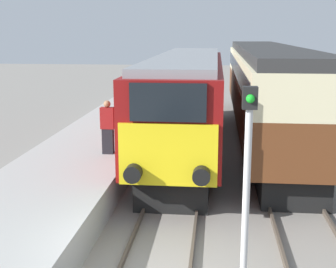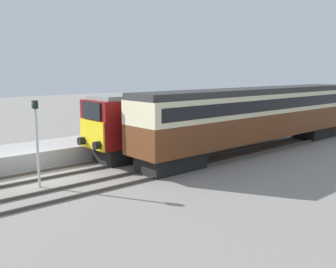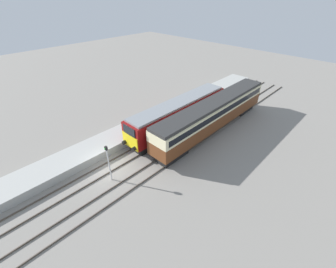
{
  "view_description": "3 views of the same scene",
  "coord_description": "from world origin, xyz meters",
  "px_view_note": "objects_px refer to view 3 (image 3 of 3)",
  "views": [
    {
      "loc": [
        1.17,
        -8.12,
        4.81
      ],
      "look_at": [
        0.0,
        3.12,
        2.32
      ],
      "focal_mm": 50.0,
      "sensor_mm": 36.0,
      "label": 1
    },
    {
      "loc": [
        17.96,
        -7.03,
        5.24
      ],
      "look_at": [
        1.7,
        7.12,
        1.6
      ],
      "focal_mm": 40.0,
      "sensor_mm": 36.0,
      "label": 2
    },
    {
      "loc": [
        16.48,
        -8.17,
        15.52
      ],
      "look_at": [
        1.7,
        7.12,
        1.6
      ],
      "focal_mm": 24.0,
      "sensor_mm": 36.0,
      "label": 3
    }
  ],
  "objects_px": {
    "signal_post": "(108,161)",
    "luggage_crate": "(164,113)",
    "locomotive": "(179,113)",
    "person_on_platform": "(140,123)",
    "passenger_carriage": "(214,113)"
  },
  "relations": [
    {
      "from": "signal_post",
      "to": "luggage_crate",
      "type": "relative_size",
      "value": 5.66
    },
    {
      "from": "locomotive",
      "to": "person_on_platform",
      "type": "bearing_deg",
      "value": -117.34
    },
    {
      "from": "person_on_platform",
      "to": "signal_post",
      "type": "relative_size",
      "value": 0.44
    },
    {
      "from": "signal_post",
      "to": "person_on_platform",
      "type": "bearing_deg",
      "value": 119.46
    },
    {
      "from": "luggage_crate",
      "to": "signal_post",
      "type": "bearing_deg",
      "value": -69.26
    },
    {
      "from": "passenger_carriage",
      "to": "signal_post",
      "type": "bearing_deg",
      "value": -96.84
    },
    {
      "from": "signal_post",
      "to": "luggage_crate",
      "type": "xyz_separation_m",
      "value": [
        -4.38,
        11.56,
        -1.16
      ]
    },
    {
      "from": "passenger_carriage",
      "to": "luggage_crate",
      "type": "xyz_separation_m",
      "value": [
        -6.08,
        -2.61,
        -1.33
      ]
    },
    {
      "from": "person_on_platform",
      "to": "signal_post",
      "type": "distance_m",
      "value": 8.17
    },
    {
      "from": "luggage_crate",
      "to": "passenger_carriage",
      "type": "bearing_deg",
      "value": 23.23
    },
    {
      "from": "locomotive",
      "to": "person_on_platform",
      "type": "xyz_separation_m",
      "value": [
        -2.31,
        -4.47,
        -0.43
      ]
    },
    {
      "from": "passenger_carriage",
      "to": "person_on_platform",
      "type": "height_order",
      "value": "passenger_carriage"
    },
    {
      "from": "locomotive",
      "to": "passenger_carriage",
      "type": "relative_size",
      "value": 0.82
    },
    {
      "from": "locomotive",
      "to": "signal_post",
      "type": "bearing_deg",
      "value": -81.64
    },
    {
      "from": "locomotive",
      "to": "signal_post",
      "type": "height_order",
      "value": "signal_post"
    }
  ]
}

